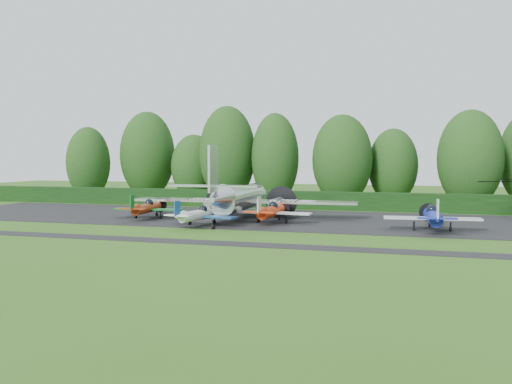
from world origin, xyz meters
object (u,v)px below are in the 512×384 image
(light_plane_blue, at_px, (433,217))
(light_plane_orange, at_px, (271,211))
(transport_plane, at_px, (239,198))
(light_plane_red, at_px, (147,208))
(light_plane_white, at_px, (199,215))

(light_plane_blue, bearing_deg, light_plane_orange, 178.69)
(transport_plane, bearing_deg, light_plane_blue, -11.37)
(light_plane_red, height_order, light_plane_orange, light_plane_orange)
(transport_plane, height_order, light_plane_orange, transport_plane)
(light_plane_red, distance_m, light_plane_white, 7.88)
(light_plane_blue, bearing_deg, light_plane_red, -178.46)
(light_plane_orange, xyz_separation_m, light_plane_blue, (13.53, -1.47, 0.09))
(light_plane_red, xyz_separation_m, light_plane_orange, (12.16, -0.03, 0.03))
(transport_plane, relative_size, light_plane_blue, 2.80)
(light_plane_orange, bearing_deg, transport_plane, 140.82)
(light_plane_red, bearing_deg, transport_plane, 25.61)
(light_plane_white, xyz_separation_m, light_plane_orange, (5.24, 3.75, 0.09))
(light_plane_red, bearing_deg, light_plane_orange, 5.19)
(light_plane_orange, bearing_deg, light_plane_white, -146.08)
(light_plane_orange, height_order, light_plane_blue, light_plane_blue)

